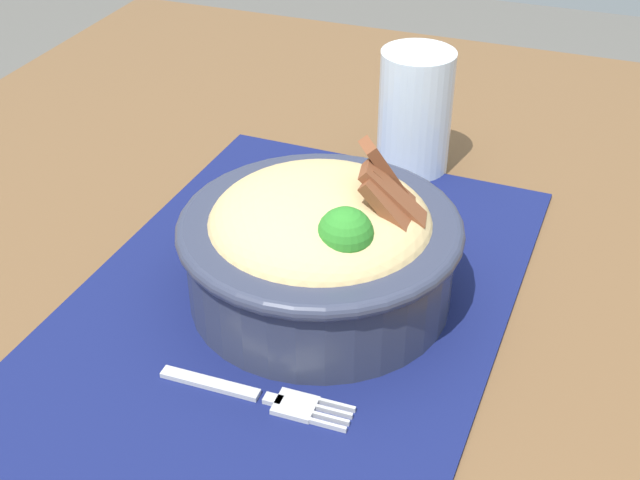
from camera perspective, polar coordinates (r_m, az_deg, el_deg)
name	(u,v)px	position (r m, az deg, el deg)	size (l,w,h in m)	color
table	(310,404)	(0.64, -0.66, -10.93)	(1.21, 0.98, 0.74)	brown
placemat	(290,303)	(0.63, -2.05, -4.21)	(0.45, 0.31, 0.00)	#11194C
bowl	(321,244)	(0.61, 0.05, -0.24)	(0.21, 0.21, 0.12)	#2D3347
fork	(264,397)	(0.55, -3.78, -10.44)	(0.02, 0.13, 0.00)	#B8B8B8
drinking_glass	(417,121)	(0.78, 6.51, 7.93)	(0.07, 0.07, 0.11)	silver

